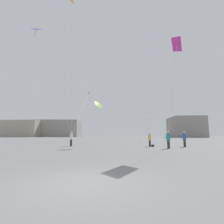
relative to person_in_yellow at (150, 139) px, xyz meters
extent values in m
plane|color=slate|center=(-4.68, -14.57, -0.89)|extent=(300.00, 300.00, 0.00)
cylinder|color=#2D2D33|center=(0.00, 0.00, -0.52)|extent=(0.24, 0.24, 0.74)
cylinder|color=yellow|center=(0.00, 0.00, 0.17)|extent=(0.35, 0.35, 0.64)
sphere|color=tan|center=(0.00, 0.00, 0.61)|extent=(0.24, 0.24, 0.24)
cylinder|color=#2D2D33|center=(4.01, -0.21, -0.48)|extent=(0.27, 0.27, 0.81)
cylinder|color=#3351B7|center=(4.01, -0.21, 0.28)|extent=(0.39, 0.39, 0.71)
sphere|color=tan|center=(4.01, -0.21, 0.76)|extent=(0.27, 0.27, 0.27)
cylinder|color=#2D2D33|center=(-9.64, 0.21, -0.48)|extent=(0.27, 0.27, 0.82)
cylinder|color=white|center=(-9.64, 0.21, 0.28)|extent=(0.39, 0.39, 0.71)
sphere|color=tan|center=(-9.64, 0.21, 0.77)|extent=(0.27, 0.27, 0.27)
cylinder|color=#2D2D33|center=(1.47, -2.49, -0.48)|extent=(0.27, 0.27, 0.83)
cylinder|color=teal|center=(1.47, -2.49, 0.30)|extent=(0.40, 0.40, 0.72)
sphere|color=tan|center=(1.47, -2.49, 0.79)|extent=(0.27, 0.27, 0.27)
pyramid|color=purple|center=(-13.97, -1.80, 13.69)|extent=(1.28, 0.80, 0.56)
sphere|color=purple|center=(-14.08, -1.69, 13.46)|extent=(0.10, 0.10, 0.10)
sphere|color=purple|center=(-14.19, -1.60, 13.25)|extent=(0.10, 0.10, 0.10)
sphere|color=purple|center=(-14.30, -1.51, 13.04)|extent=(0.10, 0.10, 0.10)
cylinder|color=silver|center=(-11.81, -0.78, 7.04)|extent=(4.35, 2.01, 13.26)
cone|color=green|center=(4.34, 23.13, 5.15)|extent=(1.11, 1.17, 0.62)
sphere|color=green|center=(4.28, 23.00, 4.94)|extent=(0.10, 0.10, 0.10)
sphere|color=green|center=(4.23, 22.87, 4.73)|extent=(0.10, 0.10, 0.10)
sphere|color=green|center=(4.18, 22.74, 4.52)|extent=(0.10, 0.10, 0.10)
cylinder|color=silver|center=(4.17, 11.46, 2.78)|extent=(0.34, 23.34, 4.75)
pyramid|color=#D12899|center=(1.51, -6.31, 8.40)|extent=(0.78, 1.77, 0.98)
sphere|color=#D12899|center=(1.36, -6.37, 8.18)|extent=(0.10, 0.10, 0.10)
sphere|color=#D12899|center=(1.23, -6.42, 7.97)|extent=(0.10, 0.10, 0.10)
sphere|color=#D12899|center=(1.10, -6.48, 7.76)|extent=(0.10, 0.10, 0.10)
cylinder|color=silver|center=(1.48, -4.40, 4.40)|extent=(0.03, 3.84, 7.99)
cone|color=red|center=(-10.99, 17.11, 10.48)|extent=(1.27, 1.36, 0.82)
sphere|color=red|center=(-11.00, 16.97, 10.27)|extent=(0.10, 0.10, 0.10)
sphere|color=red|center=(-11.01, 16.83, 10.06)|extent=(0.10, 0.10, 0.10)
sphere|color=red|center=(-11.01, 16.69, 9.85)|extent=(0.10, 0.10, 0.10)
cylinder|color=silver|center=(-10.32, 8.66, 5.44)|extent=(1.36, 16.91, 10.08)
cone|color=#8CD12D|center=(-6.10, -0.96, 4.13)|extent=(1.36, 1.50, 1.07)
sphere|color=#8CD12D|center=(-6.22, -0.89, 3.92)|extent=(0.10, 0.10, 0.10)
sphere|color=#8CD12D|center=(-6.34, -0.81, 3.71)|extent=(0.10, 0.10, 0.10)
sphere|color=#8CD12D|center=(-6.46, -0.73, 3.50)|extent=(0.10, 0.10, 0.10)
cylinder|color=silver|center=(-7.87, -0.38, 2.27)|extent=(3.56, 1.19, 3.74)
sphere|color=yellow|center=(-8.27, -5.50, 13.92)|extent=(0.10, 0.10, 0.10)
sphere|color=yellow|center=(-8.15, -5.56, 13.71)|extent=(0.10, 0.10, 0.10)
sphere|color=yellow|center=(-8.02, -5.62, 13.50)|extent=(0.10, 0.10, 0.10)
cylinder|color=silver|center=(-9.02, -2.61, 7.27)|extent=(1.26, 5.67, 13.73)
cube|color=#A39984|center=(-59.68, 68.76, 3.81)|extent=(20.81, 9.19, 9.40)
cube|color=gray|center=(-41.68, 79.09, 4.12)|extent=(26.12, 18.48, 10.03)
cube|color=gray|center=(30.32, 65.35, 4.28)|extent=(15.19, 17.22, 10.34)
cube|color=black|center=(0.35, 0.10, -0.77)|extent=(0.33, 0.32, 0.24)
camera|label=1|loc=(-3.53, -19.63, 0.56)|focal=25.59mm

